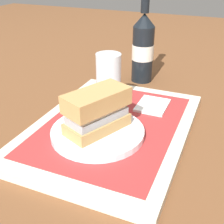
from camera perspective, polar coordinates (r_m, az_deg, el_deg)
ground_plane at (r=0.66m, az=0.00°, el=-3.86°), size 3.00×3.00×0.00m
tray at (r=0.65m, az=0.00°, el=-3.11°), size 0.44×0.32×0.02m
placemat at (r=0.64m, az=0.00°, el=-2.30°), size 0.38×0.27×0.00m
plate at (r=0.60m, az=-2.79°, el=-3.92°), size 0.19×0.19×0.01m
sandwich at (r=0.58m, az=-2.65°, el=0.41°), size 0.14×0.11×0.08m
beer_glass at (r=0.71m, az=-0.66°, el=6.70°), size 0.06×0.06×0.12m
napkin_folded at (r=0.72m, az=7.85°, el=1.30°), size 0.09×0.07×0.01m
beer_bottle at (r=0.90m, az=6.03°, el=12.34°), size 0.07×0.07×0.27m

